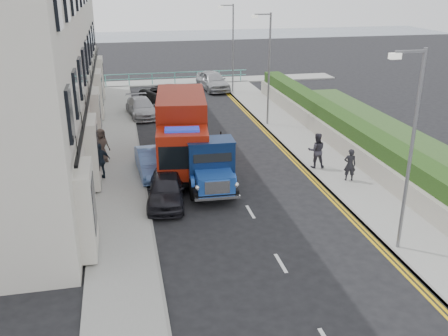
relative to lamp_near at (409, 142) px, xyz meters
The scene contains 22 objects.
ground 6.12m from the lamp_near, 154.42° to the left, with size 120.00×120.00×0.00m, color black.
pavement_west 14.98m from the lamp_near, 130.45° to the left, with size 2.40×38.00×0.12m, color gray.
pavement_east 11.74m from the lamp_near, 84.17° to the left, with size 2.60×38.00×0.12m, color gray.
promenade 31.53m from the lamp_near, 97.67° to the left, with size 30.00×2.50×0.12m, color gray.
sea_plane 62.27m from the lamp_near, 93.85° to the left, with size 120.00×120.00×0.00m, color #4F5C6C.
terrace_west 20.52m from the lamp_near, 132.29° to the left, with size 6.31×30.20×14.25m.
garden_east 11.82m from the lamp_near, 74.59° to the left, with size 1.45×28.00×1.75m.
seafront_railing 30.68m from the lamp_near, 97.88° to the left, with size 13.00×0.08×1.11m.
lamp_near is the anchor object (origin of this frame).
lamp_mid 16.00m from the lamp_near, 90.00° to the left, with size 1.23×0.18×7.00m.
lamp_far 26.00m from the lamp_near, 90.00° to the left, with size 1.23×0.18×7.00m.
bedford_lorry 8.93m from the lamp_near, 129.58° to the left, with size 2.19×5.18×2.41m.
red_lorry 11.71m from the lamp_near, 122.53° to the left, with size 3.09×7.05×3.58m.
parked_car_front 9.89m from the lamp_near, 142.98° to the left, with size 1.53×3.80×1.30m, color black.
parked_car_mid 12.36m from the lamp_near, 130.83° to the left, with size 1.32×3.80×1.25m, color #5677B9.
parked_car_rear 21.68m from the lamp_near, 110.97° to the left, with size 1.74×4.28×1.24m, color #9E9EA2.
seafront_car_left 23.80m from the lamp_near, 103.99° to the left, with size 2.63×5.70×1.58m, color black.
seafront_car_right 27.52m from the lamp_near, 92.76° to the left, with size 1.88×4.66×1.59m, color #A7A7AB.
pedestrian_east_near 6.91m from the lamp_near, 79.72° to the left, with size 0.56×0.37×1.53m, color black.
pedestrian_east_far 8.52m from the lamp_near, 88.40° to the left, with size 0.86×0.67×1.77m, color #312E39.
pedestrian_west_near 13.71m from the lamp_near, 139.55° to the left, with size 1.02×0.43×1.75m, color #1B2632.
pedestrian_west_far 15.25m from the lamp_near, 132.82° to the left, with size 0.86×0.56×1.76m, color #40352E.
Camera 1 is at (-4.87, -15.77, 9.02)m, focal length 40.00 mm.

